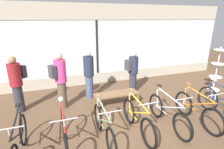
{
  "coord_description": "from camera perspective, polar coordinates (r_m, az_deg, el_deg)",
  "views": [
    {
      "loc": [
        -1.72,
        -3.45,
        2.66
      ],
      "look_at": [
        0.0,
        1.55,
        0.95
      ],
      "focal_mm": 28.0,
      "sensor_mm": 36.0,
      "label": 1
    }
  ],
  "objects": [
    {
      "name": "bicycle_center",
      "position": [
        4.33,
        8.27,
        -14.24
      ],
      "size": [
        0.46,
        1.67,
        1.02
      ],
      "color": "black",
      "rests_on": "ground_plane"
    },
    {
      "name": "bicycle_center_left",
      "position": [
        4.02,
        -2.75,
        -16.74
      ],
      "size": [
        0.46,
        1.69,
        1.01
      ],
      "color": "black",
      "rests_on": "ground_plane"
    },
    {
      "name": "customer_mid_floor",
      "position": [
        5.39,
        -16.52,
        -1.46
      ],
      "size": [
        0.56,
        0.48,
        1.74
      ],
      "color": "brown",
      "rests_on": "ground_plane"
    },
    {
      "name": "bicycle_far_left",
      "position": [
        4.01,
        -28.02,
        -19.03
      ],
      "size": [
        0.46,
        1.72,
        1.03
      ],
      "color": "black",
      "rests_on": "ground_plane"
    },
    {
      "name": "shop_back_wall",
      "position": [
        7.16,
        -4.97,
        9.66
      ],
      "size": [
        12.0,
        0.08,
        3.2
      ],
      "color": "#B2A893",
      "rests_on": "ground_plane"
    },
    {
      "name": "customer_near_rack",
      "position": [
        5.7,
        -28.66,
        -2.32
      ],
      "size": [
        0.54,
        0.54,
        1.67
      ],
      "color": "#2D2D38",
      "rests_on": "ground_plane"
    },
    {
      "name": "bicycle_left",
      "position": [
        3.87,
        -15.19,
        -18.43
      ],
      "size": [
        0.46,
        1.82,
        1.06
      ],
      "color": "black",
      "rests_on": "ground_plane"
    },
    {
      "name": "customer_near_bench",
      "position": [
        6.33,
        6.78,
        1.06
      ],
      "size": [
        0.53,
        0.4,
        1.56
      ],
      "color": "#2D2D38",
      "rests_on": "ground_plane"
    },
    {
      "name": "ground_plane",
      "position": [
        4.69,
        6.43,
        -16.8
      ],
      "size": [
        24.0,
        24.0,
        0.0
      ],
      "primitive_type": "plane",
      "color": "brown"
    },
    {
      "name": "bicycle_far_right",
      "position": [
        5.75,
        32.35,
        -8.23
      ],
      "size": [
        0.46,
        1.72,
        1.04
      ],
      "color": "black",
      "rests_on": "ground_plane"
    },
    {
      "name": "display_bench",
      "position": [
        5.56,
        1.41,
        -6.77
      ],
      "size": [
        1.4,
        0.44,
        0.41
      ],
      "color": "brown",
      "rests_on": "ground_plane"
    },
    {
      "name": "bicycle_right",
      "position": [
        5.13,
        25.88,
        -10.46
      ],
      "size": [
        0.46,
        1.68,
        1.02
      ],
      "color": "black",
      "rests_on": "ground_plane"
    },
    {
      "name": "accessory_rack",
      "position": [
        6.77,
        30.6,
        -1.16
      ],
      "size": [
        0.48,
        0.48,
        1.8
      ],
      "color": "#333333",
      "rests_on": "ground_plane"
    },
    {
      "name": "customer_by_window",
      "position": [
        5.91,
        -7.57,
        0.28
      ],
      "size": [
        0.39,
        0.39,
        1.68
      ],
      "color": "#424C6B",
      "rests_on": "ground_plane"
    },
    {
      "name": "bicycle_center_right",
      "position": [
        4.72,
        17.64,
        -12.04
      ],
      "size": [
        0.46,
        1.74,
        1.01
      ],
      "color": "black",
      "rests_on": "ground_plane"
    }
  ]
}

